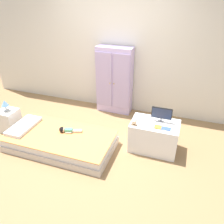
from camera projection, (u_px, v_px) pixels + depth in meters
ground_plane at (87, 147)px, 3.95m from camera, size 10.00×10.00×0.02m
back_wall at (116, 48)px, 4.57m from camera, size 6.40×0.05×2.70m
bed at (60, 141)px, 3.86m from camera, size 1.83×0.92×0.26m
pillow at (24, 126)px, 3.99m from camera, size 0.32×0.66×0.06m
doll at (66, 130)px, 3.86m from camera, size 0.38×0.19×0.10m
nightstand at (9, 121)px, 4.28m from camera, size 0.33×0.33×0.43m
table_lamp at (5, 104)px, 4.10m from camera, size 0.13×0.13×0.22m
wardrobe at (114, 81)px, 4.72m from camera, size 0.74×0.32×1.41m
tv_stand at (154, 136)px, 3.77m from camera, size 0.78×0.49×0.51m
tv_monitor at (162, 114)px, 3.61m from camera, size 0.33×0.10×0.25m
rocking_horse_toy at (135, 122)px, 3.56m from camera, size 0.10×0.04×0.12m
book_orange at (158, 127)px, 3.53m from camera, size 0.11×0.10×0.02m
book_blue at (166, 129)px, 3.49m from camera, size 0.15×0.09×0.01m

